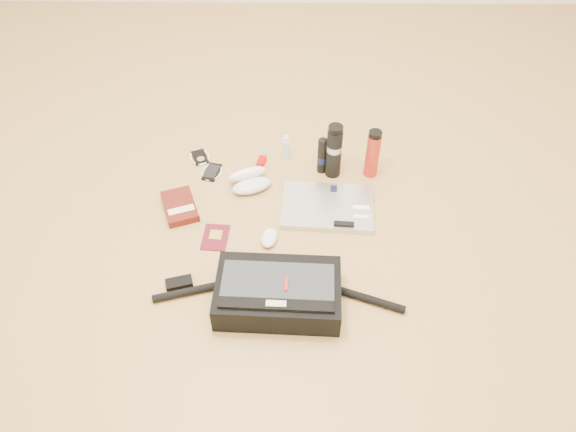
# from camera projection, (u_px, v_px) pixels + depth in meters

# --- Properties ---
(ground) EXTENTS (4.00, 4.00, 0.00)m
(ground) POSITION_uv_depth(u_px,v_px,m) (280.00, 241.00, 2.16)
(ground) COLOR #AF8549
(ground) RESTS_ON ground
(messenger_bag) EXTENTS (0.88, 0.28, 0.12)m
(messenger_bag) POSITION_uv_depth(u_px,v_px,m) (277.00, 293.00, 1.92)
(messenger_bag) COLOR black
(messenger_bag) RESTS_ON ground
(laptop) EXTENTS (0.39, 0.28, 0.04)m
(laptop) POSITION_uv_depth(u_px,v_px,m) (328.00, 207.00, 2.27)
(laptop) COLOR #BEBEC0
(laptop) RESTS_ON ground
(book) EXTENTS (0.18, 0.22, 0.03)m
(book) POSITION_uv_depth(u_px,v_px,m) (180.00, 206.00, 2.26)
(book) COLOR #4A120D
(book) RESTS_ON ground
(passport) EXTENTS (0.11, 0.14, 0.01)m
(passport) POSITION_uv_depth(u_px,v_px,m) (215.00, 237.00, 2.17)
(passport) COLOR #4F0D1A
(passport) RESTS_ON ground
(mouse) EXTENTS (0.08, 0.11, 0.03)m
(mouse) POSITION_uv_depth(u_px,v_px,m) (269.00, 238.00, 2.15)
(mouse) COLOR silver
(mouse) RESTS_ON ground
(sunglasses_case) EXTENTS (0.21, 0.19, 0.10)m
(sunglasses_case) POSITION_uv_depth(u_px,v_px,m) (250.00, 180.00, 2.35)
(sunglasses_case) COLOR silver
(sunglasses_case) RESTS_ON ground
(ipod) EXTENTS (0.11, 0.11, 0.01)m
(ipod) POSITION_uv_depth(u_px,v_px,m) (200.00, 157.00, 2.49)
(ipod) COLOR black
(ipod) RESTS_ON ground
(phone) EXTENTS (0.11, 0.12, 0.01)m
(phone) POSITION_uv_depth(u_px,v_px,m) (212.00, 172.00, 2.42)
(phone) COLOR black
(phone) RESTS_ON ground
(inhaler) EXTENTS (0.04, 0.11, 0.03)m
(inhaler) POSITION_uv_depth(u_px,v_px,m) (262.00, 161.00, 2.46)
(inhaler) COLOR #B90500
(inhaler) RESTS_ON ground
(spray_bottle) EXTENTS (0.04, 0.04, 0.13)m
(spray_bottle) POSITION_uv_depth(u_px,v_px,m) (286.00, 148.00, 2.46)
(spray_bottle) COLOR #B1D1EA
(spray_bottle) RESTS_ON ground
(aerosol_can) EXTENTS (0.05, 0.05, 0.18)m
(aerosol_can) POSITION_uv_depth(u_px,v_px,m) (322.00, 155.00, 2.38)
(aerosol_can) COLOR black
(aerosol_can) RESTS_ON ground
(thermos_black) EXTENTS (0.09, 0.09, 0.25)m
(thermos_black) POSITION_uv_depth(u_px,v_px,m) (334.00, 151.00, 2.33)
(thermos_black) COLOR black
(thermos_black) RESTS_ON ground
(thermos_red) EXTENTS (0.07, 0.07, 0.23)m
(thermos_red) POSITION_uv_depth(u_px,v_px,m) (373.00, 154.00, 2.34)
(thermos_red) COLOR #AB251B
(thermos_red) RESTS_ON ground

